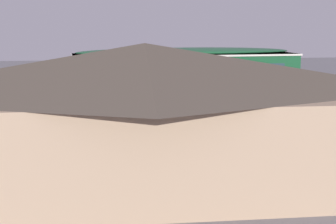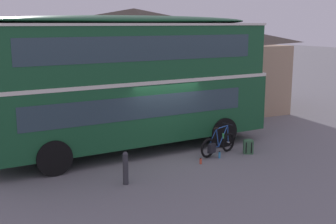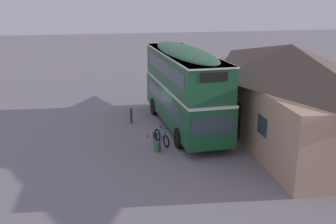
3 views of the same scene
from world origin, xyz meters
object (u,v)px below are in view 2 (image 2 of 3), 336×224
(backpack_on_ground, at_px, (248,146))
(kerb_bollard, at_px, (126,168))
(water_bottle_red_squeeze, at_px, (201,161))
(touring_bicycle, at_px, (218,145))
(water_bottle_blue_sports, at_px, (219,155))
(double_decker_bus, at_px, (131,78))

(backpack_on_ground, bearing_deg, kerb_bollard, -170.46)
(backpack_on_ground, xyz_separation_m, kerb_bollard, (-4.97, -0.84, 0.22))
(water_bottle_red_squeeze, distance_m, kerb_bollard, 2.96)
(touring_bicycle, distance_m, kerb_bollard, 4.10)
(touring_bicycle, relative_size, water_bottle_blue_sports, 7.06)
(water_bottle_red_squeeze, bearing_deg, backpack_on_ground, 6.34)
(kerb_bollard, bearing_deg, water_bottle_blue_sports, 12.73)
(backpack_on_ground, distance_m, water_bottle_blue_sports, 1.21)
(water_bottle_blue_sports, xyz_separation_m, water_bottle_red_squeeze, (-0.90, -0.25, -0.02))
(double_decker_bus, distance_m, kerb_bollard, 4.01)
(double_decker_bus, bearing_deg, touring_bicycle, -37.03)
(water_bottle_blue_sports, distance_m, kerb_bollard, 3.88)
(kerb_bollard, bearing_deg, double_decker_bus, 64.15)
(backpack_on_ground, bearing_deg, double_decker_bus, 147.69)
(water_bottle_red_squeeze, bearing_deg, kerb_bollard, -168.16)
(backpack_on_ground, xyz_separation_m, water_bottle_blue_sports, (-1.20, 0.02, -0.16))
(water_bottle_blue_sports, distance_m, water_bottle_red_squeeze, 0.93)
(water_bottle_red_squeeze, bearing_deg, touring_bicycle, 29.83)
(touring_bicycle, xyz_separation_m, water_bottle_red_squeeze, (-1.05, -0.60, -0.28))
(touring_bicycle, xyz_separation_m, backpack_on_ground, (1.05, -0.37, -0.10))
(double_decker_bus, xyz_separation_m, kerb_bollard, (-1.48, -3.05, -2.15))
(backpack_on_ground, xyz_separation_m, water_bottle_red_squeeze, (-2.10, -0.23, -0.18))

